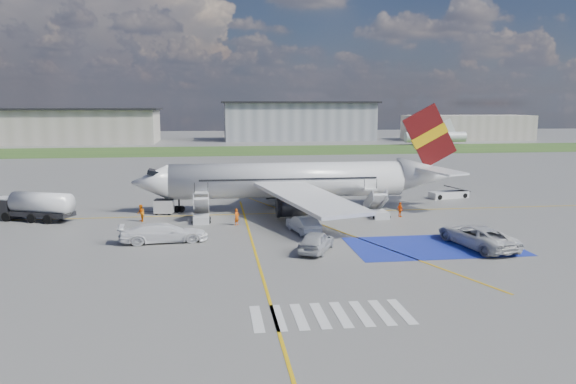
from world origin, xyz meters
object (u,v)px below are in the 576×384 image
object	(u,v)px
gpu_cart	(164,207)
van_white_b	(163,230)
car_silver_a	(316,241)
van_white_a	(477,232)
belt_loader	(449,195)
car_silver_b	(303,224)
airliner	(300,180)
fuel_tanker	(33,209)

from	to	relation	value
gpu_cart	van_white_b	world-z (taller)	van_white_b
car_silver_a	van_white_a	distance (m)	13.66
belt_loader	car_silver_a	xyz separation A→B (m)	(-21.55, -23.50, 0.45)
gpu_cart	van_white_b	xyz separation A→B (m)	(0.98, -12.62, 0.36)
car_silver_b	van_white_a	bearing A→B (deg)	140.29
airliner	gpu_cart	world-z (taller)	airliner
van_white_a	van_white_b	bearing A→B (deg)	-20.12
fuel_tanker	car_silver_b	distance (m)	28.04
fuel_tanker	car_silver_a	bearing A→B (deg)	-8.99
airliner	van_white_b	bearing A→B (deg)	-136.53
car_silver_a	van_white_a	xyz separation A→B (m)	(13.65, -0.11, 0.36)
car_silver_a	van_white_a	world-z (taller)	van_white_a
airliner	gpu_cart	bearing A→B (deg)	-177.19
car_silver_a	van_white_b	size ratio (longest dim) A/B	0.89
van_white_a	van_white_b	world-z (taller)	van_white_a
airliner	car_silver_b	bearing A→B (deg)	-97.65
fuel_tanker	van_white_b	world-z (taller)	fuel_tanker
car_silver_a	van_white_b	distance (m)	13.46
airliner	belt_loader	distance (m)	20.84
car_silver_a	car_silver_b	distance (m)	6.87
van_white_b	airliner	bearing A→B (deg)	-51.33
van_white_a	van_white_b	distance (m)	26.65
belt_loader	car_silver_b	distance (m)	27.19
airliner	van_white_b	xyz separation A→B (m)	(-14.10, -13.36, -2.29)
gpu_cart	car_silver_a	bearing A→B (deg)	-42.35
fuel_tanker	van_white_b	distance (m)	17.76
car_silver_b	belt_loader	bearing A→B (deg)	-154.81
gpu_cart	car_silver_b	size ratio (longest dim) A/B	0.44
car_silver_a	van_white_a	size ratio (longest dim) A/B	0.78
van_white_a	car_silver_a	bearing A→B (deg)	-9.63
car_silver_b	van_white_a	distance (m)	15.29
car_silver_b	van_white_b	bearing A→B (deg)	-3.88
fuel_tanker	van_white_a	bearing A→B (deg)	0.24
belt_loader	van_white_b	xyz separation A→B (m)	(-34.06, -18.55, 0.70)
airliner	belt_loader	size ratio (longest dim) A/B	6.61
gpu_cart	belt_loader	xyz separation A→B (m)	(35.05, 5.92, -0.34)
belt_loader	fuel_tanker	bearing A→B (deg)	177.14
car_silver_b	van_white_b	world-z (taller)	van_white_b
belt_loader	van_white_b	bearing A→B (deg)	-163.27
belt_loader	van_white_a	xyz separation A→B (m)	(-7.90, -23.62, 0.81)
airliner	belt_loader	bearing A→B (deg)	14.55
car_silver_a	van_white_b	bearing A→B (deg)	4.77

